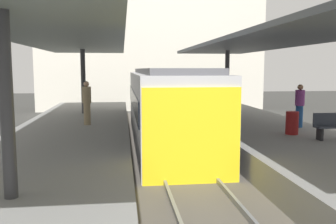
{
  "coord_description": "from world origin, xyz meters",
  "views": [
    {
      "loc": [
        -1.8,
        -11.47,
        3.28
      ],
      "look_at": [
        -0.17,
        1.64,
        1.72
      ],
      "focal_mm": 38.98,
      "sensor_mm": 36.0,
      "label": 1
    }
  ],
  "objects_px": {
    "passenger_near_bench": "(87,102)",
    "platform_bench": "(335,125)",
    "litter_bin": "(292,123)",
    "passenger_far_end": "(230,100)",
    "commuter_train": "(166,106)",
    "passenger_mid_platform": "(300,105)"
  },
  "relations": [
    {
      "from": "passenger_near_bench",
      "to": "platform_bench",
      "type": "bearing_deg",
      "value": -26.88
    },
    {
      "from": "litter_bin",
      "to": "passenger_far_end",
      "type": "height_order",
      "value": "passenger_far_end"
    },
    {
      "from": "commuter_train",
      "to": "passenger_near_bench",
      "type": "height_order",
      "value": "commuter_train"
    },
    {
      "from": "platform_bench",
      "to": "passenger_near_bench",
      "type": "bearing_deg",
      "value": 153.12
    },
    {
      "from": "litter_bin",
      "to": "passenger_near_bench",
      "type": "height_order",
      "value": "passenger_near_bench"
    },
    {
      "from": "passenger_near_bench",
      "to": "passenger_far_end",
      "type": "distance_m",
      "value": 6.03
    },
    {
      "from": "litter_bin",
      "to": "passenger_mid_platform",
      "type": "xyz_separation_m",
      "value": [
        0.99,
        1.45,
        0.48
      ]
    },
    {
      "from": "passenger_far_end",
      "to": "passenger_near_bench",
      "type": "bearing_deg",
      "value": -179.79
    },
    {
      "from": "commuter_train",
      "to": "platform_bench",
      "type": "xyz_separation_m",
      "value": [
        5.02,
        -4.22,
        -0.26
      ]
    },
    {
      "from": "litter_bin",
      "to": "passenger_near_bench",
      "type": "relative_size",
      "value": 0.45
    },
    {
      "from": "commuter_train",
      "to": "passenger_mid_platform",
      "type": "height_order",
      "value": "commuter_train"
    },
    {
      "from": "commuter_train",
      "to": "passenger_far_end",
      "type": "relative_size",
      "value": 6.37
    },
    {
      "from": "commuter_train",
      "to": "platform_bench",
      "type": "bearing_deg",
      "value": -40.03
    },
    {
      "from": "commuter_train",
      "to": "passenger_far_end",
      "type": "bearing_deg",
      "value": 0.06
    },
    {
      "from": "platform_bench",
      "to": "litter_bin",
      "type": "relative_size",
      "value": 1.75
    },
    {
      "from": "platform_bench",
      "to": "passenger_far_end",
      "type": "relative_size",
      "value": 0.77
    },
    {
      "from": "passenger_far_end",
      "to": "commuter_train",
      "type": "bearing_deg",
      "value": -179.94
    },
    {
      "from": "platform_bench",
      "to": "litter_bin",
      "type": "height_order",
      "value": "platform_bench"
    },
    {
      "from": "litter_bin",
      "to": "platform_bench",
      "type": "bearing_deg",
      "value": -48.75
    },
    {
      "from": "commuter_train",
      "to": "passenger_near_bench",
      "type": "relative_size",
      "value": 6.48
    },
    {
      "from": "litter_bin",
      "to": "passenger_far_end",
      "type": "distance_m",
      "value": 3.45
    },
    {
      "from": "commuter_train",
      "to": "platform_bench",
      "type": "height_order",
      "value": "commuter_train"
    }
  ]
}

